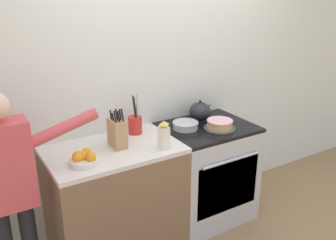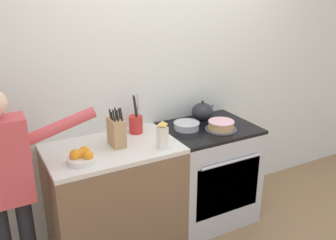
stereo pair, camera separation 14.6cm
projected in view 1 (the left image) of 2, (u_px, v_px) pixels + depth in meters
name	position (u px, v px, depth m)	size (l,w,h in m)	color
wall_back	(163.00, 80.00, 3.35)	(8.00, 0.04, 2.60)	silver
counter_cabinet	(116.00, 199.00, 3.05)	(1.03, 0.65, 0.92)	brown
stove_range	(206.00, 172.00, 3.49)	(0.79, 0.69, 0.92)	#B7BABF
layer_cake	(220.00, 125.00, 3.26)	(0.28, 0.28, 0.08)	#4C4C51
tea_kettle	(200.00, 111.00, 3.45)	(0.24, 0.20, 0.19)	#232328
mixing_bowl	(185.00, 125.00, 3.26)	(0.23, 0.23, 0.06)	#B7BABF
knife_block	(117.00, 133.00, 2.88)	(0.10, 0.17, 0.32)	tan
utensil_crock	(135.00, 124.00, 3.14)	(0.12, 0.12, 0.35)	red
fruit_bowl	(84.00, 159.00, 2.63)	(0.20, 0.20, 0.10)	silver
milk_carton	(164.00, 136.00, 2.85)	(0.07, 0.07, 0.23)	white
person_baker	(9.00, 183.00, 2.43)	(0.89, 0.20, 1.51)	black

